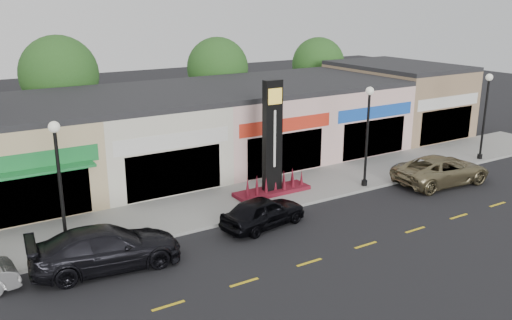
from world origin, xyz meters
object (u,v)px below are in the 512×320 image
Objects in this scene: car_black_sedan at (263,212)px; car_gold_suv at (442,170)px; lamp_west_near at (59,176)px; car_dark_sedan at (106,248)px; pylon_sign at (272,154)px; lamp_east_near at (368,127)px; lamp_east_far at (486,108)px.

car_black_sedan is 0.73× the size of car_gold_suv.
lamp_west_near is 0.96× the size of car_dark_sedan.
lamp_west_near is at bearing -171.23° from pylon_sign.
lamp_west_near is 0.95× the size of car_gold_suv.
lamp_west_near is 0.91× the size of pylon_sign.
lamp_east_near is 8.24m from car_black_sedan.
lamp_east_near is at bearing 72.47° from car_gold_suv.
car_dark_sedan is at bearing -176.13° from lamp_east_far.
lamp_east_far reaches higher than car_gold_suv.
pylon_sign is at bearing 8.77° from lamp_west_near.
car_gold_suv is (20.20, -1.72, -2.68)m from lamp_west_near.
lamp_east_near is at bearing 0.00° from lamp_west_near.
car_dark_sedan is (-14.89, -1.69, -2.65)m from lamp_east_near.
pylon_sign is 1.05× the size of car_dark_sedan.
car_dark_sedan is at bearing -161.12° from pylon_sign.
pylon_sign is at bearing 161.25° from lamp_east_near.
lamp_east_far is at bearing -6.46° from pylon_sign.
pylon_sign is 1.04× the size of car_gold_suv.
car_dark_sedan is (-9.89, -3.38, -1.45)m from pylon_sign.
car_gold_suv is (11.82, -0.20, 0.08)m from car_black_sedan.
lamp_west_near reaches higher than car_black_sedan.
pylon_sign reaches higher than lamp_east_near.
car_dark_sedan reaches higher than car_gold_suv.
lamp_west_near is 8.96m from car_black_sedan.
lamp_west_near is 20.45m from car_gold_suv.
pylon_sign is 10.55m from car_dark_sedan.
car_gold_suv is (9.20, -3.42, -1.48)m from pylon_sign.
lamp_east_far is 0.96× the size of car_dark_sedan.
lamp_east_far is 1.30× the size of car_black_sedan.
lamp_east_far reaches higher than car_dark_sedan.
lamp_west_near is 1.00× the size of lamp_east_far.
pylon_sign is 4.43m from car_black_sedan.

